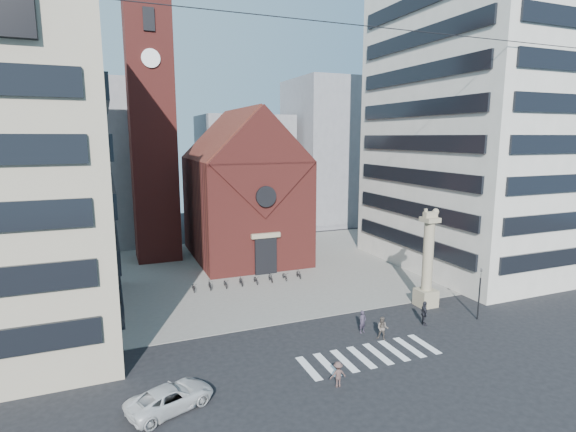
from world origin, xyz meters
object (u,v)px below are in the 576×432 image
at_px(pedestrian_0, 363,322).
at_px(pedestrian_1, 383,328).
at_px(pedestrian_2, 424,313).
at_px(scooter_0, 194,287).
at_px(lion_column, 427,268).
at_px(traffic_light, 479,292).
at_px(white_car, 171,398).

bearing_deg(pedestrian_0, pedestrian_1, -81.15).
height_order(pedestrian_0, pedestrian_2, pedestrian_2).
distance_m(pedestrian_1, scooter_0, 18.97).
height_order(lion_column, pedestrian_1, lion_column).
distance_m(traffic_light, white_car, 25.03).
bearing_deg(pedestrian_1, pedestrian_2, 54.87).
distance_m(lion_column, pedestrian_0, 8.83).
xyz_separation_m(white_car, pedestrian_2, (19.99, 3.85, 0.31)).
relative_size(lion_column, pedestrian_0, 4.96).
bearing_deg(scooter_0, white_car, -100.74).
height_order(traffic_light, white_car, traffic_light).
height_order(white_car, scooter_0, white_car).
xyz_separation_m(lion_column, white_car, (-22.79, -7.14, -2.79)).
bearing_deg(lion_column, pedestrian_2, -130.35).
relative_size(white_car, scooter_0, 3.10).
relative_size(traffic_light, pedestrian_1, 2.49).
bearing_deg(white_car, lion_column, -93.48).
bearing_deg(scooter_0, pedestrian_0, -50.48).
relative_size(traffic_light, scooter_0, 2.79).
bearing_deg(lion_column, pedestrian_1, -149.80).
bearing_deg(white_car, scooter_0, -34.77).
bearing_deg(scooter_0, pedestrian_1, -51.54).
relative_size(white_car, pedestrian_1, 2.77).
xyz_separation_m(lion_column, scooter_0, (-18.25, 11.23, -3.00)).
bearing_deg(pedestrian_2, pedestrian_0, 104.52).
xyz_separation_m(pedestrian_0, pedestrian_2, (5.21, -0.62, 0.10)).
bearing_deg(white_car, pedestrian_1, -100.28).
distance_m(traffic_light, scooter_0, 25.40).
xyz_separation_m(pedestrian_2, scooter_0, (-15.45, 14.52, -0.52)).
xyz_separation_m(traffic_light, pedestrian_1, (-9.28, -0.24, -1.42)).
xyz_separation_m(traffic_light, scooter_0, (-20.24, 15.23, -1.83)).
relative_size(lion_column, pedestrian_2, 4.44).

